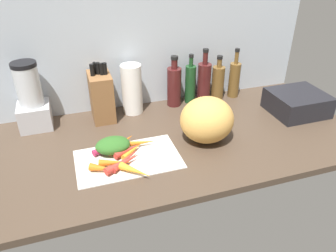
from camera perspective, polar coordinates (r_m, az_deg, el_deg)
ground_plane at (r=148.66cm, az=0.88°, el=-2.39°), size 170.00×80.00×3.00cm
wall_back at (r=168.91cm, az=-3.38°, el=13.55°), size 170.00×3.00×60.00cm
cutting_board at (r=134.35cm, az=-6.99°, el=-5.71°), size 41.95×25.43×0.80cm
carrot_0 at (r=136.02cm, az=-7.08°, el=-4.21°), size 12.64×7.99×3.03cm
carrot_1 at (r=139.97cm, az=-10.00°, el=-3.44°), size 16.31×9.14×2.75cm
carrot_2 at (r=139.70cm, az=-5.58°, el=-3.01°), size 16.72×4.99×3.27cm
carrot_3 at (r=129.20cm, az=-7.75°, el=-6.34°), size 16.47×10.28×3.21cm
carrot_4 at (r=140.18cm, az=-8.19°, el=-3.03°), size 14.28×12.31×3.44cm
carrot_5 at (r=124.63cm, az=-5.75°, el=-7.80°), size 11.43×11.92×3.11cm
carrot_6 at (r=131.26cm, az=-7.37°, el=-5.81°), size 13.87×12.77×2.57cm
carrot_7 at (r=129.91cm, az=-9.20°, el=-6.34°), size 12.96×6.09×2.87cm
carrot_8 at (r=140.38cm, az=-7.82°, el=-2.97°), size 9.67×9.62×3.34cm
carrot_9 at (r=127.50cm, az=-11.19°, el=-7.31°), size 11.12×8.06×3.08cm
carrot_10 at (r=136.28cm, az=-6.20°, el=-4.25°), size 11.12×9.95×2.36cm
carrot_greens_pile at (r=137.17cm, az=-9.62°, el=-3.34°), size 14.38×11.06×6.08cm
winter_squash at (r=141.83cm, az=6.81°, el=1.09°), size 23.58×21.83×20.14cm
knife_block at (r=160.97cm, az=-11.56°, el=5.15°), size 10.30×16.42×28.49cm
blender_appliance at (r=161.68cm, az=-22.73°, el=4.14°), size 14.41×14.41×31.89cm
paper_towel_roll at (r=164.34cm, az=-6.33°, el=6.42°), size 10.11×10.11×25.16cm
bottle_0 at (r=171.36cm, az=1.08°, el=7.08°), size 7.45×7.45×26.87cm
bottle_1 at (r=174.91cm, az=3.92°, el=7.44°), size 5.62×5.62×26.69cm
bottle_2 at (r=177.24cm, az=6.30°, el=7.78°), size 7.13×7.13×28.88cm
bottle_3 at (r=181.07cm, az=8.71°, el=7.63°), size 6.74×6.74×24.42cm
bottle_4 at (r=185.24cm, az=11.50°, el=8.08°), size 6.03×6.03×27.33cm
dish_rack at (r=178.50cm, az=21.63°, el=3.80°), size 26.54×24.12×10.63cm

